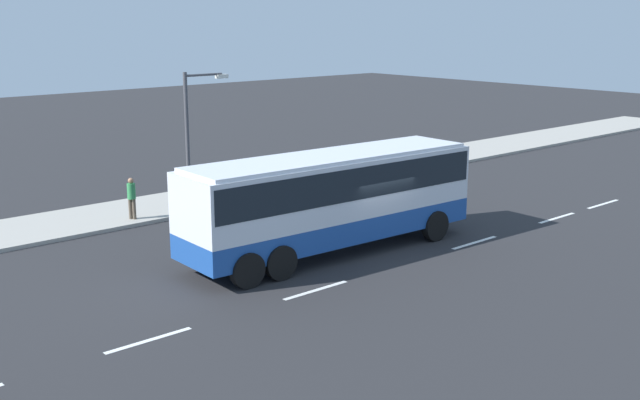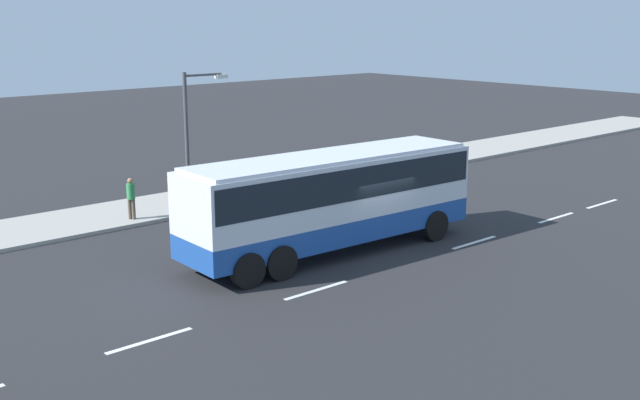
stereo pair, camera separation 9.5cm
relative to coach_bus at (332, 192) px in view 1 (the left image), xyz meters
name	(u,v)px [view 1 (the left image)]	position (x,y,z in m)	size (l,w,h in m)	color
ground_plane	(368,248)	(1.30, -0.45, -2.11)	(120.00, 120.00, 0.00)	#28282B
sidewalk_curb	(212,198)	(1.30, 9.33, -2.03)	(80.00, 4.00, 0.15)	#A8A399
lane_centreline	(412,261)	(1.29, -2.52, -2.10)	(46.23, 0.16, 0.01)	white
coach_bus	(332,192)	(0.00, 0.00, 0.00)	(10.95, 3.15, 3.40)	#1E4C9E
pedestrian_near_curb	(132,195)	(-3.23, 8.01, -1.02)	(0.32, 0.32, 1.64)	brown
street_lamp	(193,129)	(-0.63, 7.57, 1.37)	(2.05, 0.24, 5.60)	#47474C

